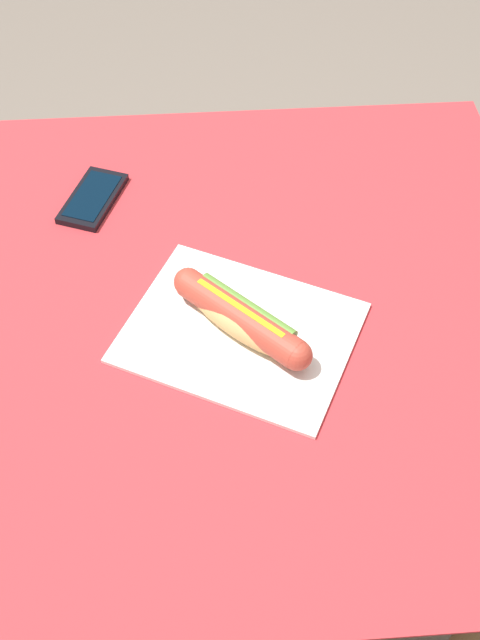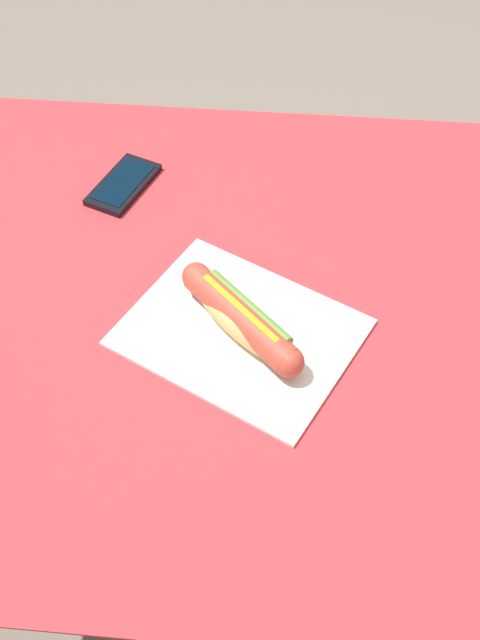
# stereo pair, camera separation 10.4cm
# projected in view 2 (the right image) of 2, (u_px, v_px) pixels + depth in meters

# --- Properties ---
(ground_plane) EXTENTS (6.00, 6.00, 0.00)m
(ground_plane) POSITION_uv_depth(u_px,v_px,m) (211.00, 525.00, 1.67)
(ground_plane) COLOR #6B6056
(ground_plane) RESTS_ON ground
(dining_table) EXTENTS (1.07, 0.93, 0.74)m
(dining_table) POSITION_uv_depth(u_px,v_px,m) (199.00, 359.00, 1.20)
(dining_table) COLOR brown
(dining_table) RESTS_ON ground
(paper_wrapper) EXTENTS (0.38, 0.35, 0.01)m
(paper_wrapper) POSITION_uv_depth(u_px,v_px,m) (240.00, 332.00, 1.06)
(paper_wrapper) COLOR silver
(paper_wrapper) RESTS_ON dining_table
(hot_dog) EXTENTS (0.18, 0.18, 0.05)m
(hot_dog) POSITION_uv_depth(u_px,v_px,m) (241.00, 318.00, 1.04)
(hot_dog) COLOR tan
(hot_dog) RESTS_ON paper_wrapper
(cell_phone) EXTENTS (0.11, 0.15, 0.01)m
(cell_phone) POSITION_uv_depth(u_px,v_px,m) (123.00, 184.00, 1.26)
(cell_phone) COLOR black
(cell_phone) RESTS_ON dining_table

